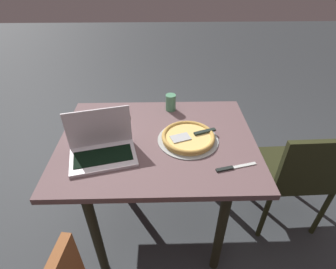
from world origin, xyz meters
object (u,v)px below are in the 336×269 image
Objects in this scene: table_knife at (232,168)px; chair_far at (297,172)px; drink_cup at (171,102)px; dining_table at (158,152)px; laptop at (102,147)px; pizza_tray at (188,137)px; pizza_plate at (112,117)px.

chair_far is at bearing -155.03° from table_knife.
dining_table is at bearing 74.80° from drink_cup.
drink_cup is at bearing -22.67° from chair_far.
laptop reaches higher than pizza_tray.
dining_table is 5.18× the size of table_knife.
drink_cup is (-0.38, -0.46, 0.01)m from laptop.
laptop is 0.69m from table_knife.
laptop is (0.29, 0.13, 0.15)m from dining_table.
table_knife is at bearing 24.97° from chair_far.
laptop is at bearing 13.44° from pizza_tray.
pizza_plate is 1.04× the size of table_knife.
table_knife is (-0.20, 0.24, -0.02)m from pizza_tray.
table_knife is at bearing 169.47° from laptop.
chair_far is at bearing -174.45° from laptop.
chair_far is at bearing 157.33° from drink_cup.
dining_table is 0.47m from table_knife.
table_knife is (-0.38, 0.25, 0.10)m from dining_table.
drink_cup reaches higher than dining_table.
pizza_tray is 1.61× the size of table_knife.
dining_table is 1.34× the size of chair_far.
dining_table is at bearing -0.68° from chair_far.
dining_table is at bearing -156.54° from laptop.
pizza_tray is at bearing 153.18° from pizza_plate.
laptop is 3.43× the size of drink_cup.
pizza_plate is (0.30, -0.23, 0.11)m from dining_table.
pizza_plate is at bearing -89.61° from laptop.
laptop is 1.76× the size of table_knife.
drink_cup reaches higher than pizza_tray.
table_knife is at bearing 146.65° from dining_table.
dining_table is 0.35m from laptop.
drink_cup is 0.13× the size of chair_far.
dining_table is 0.39m from pizza_plate.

